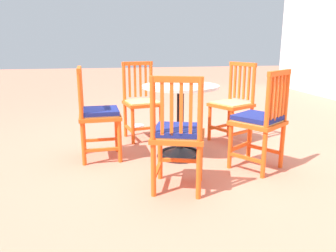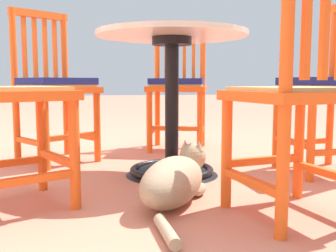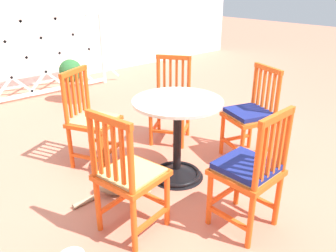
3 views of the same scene
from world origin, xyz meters
TOP-DOWN VIEW (x-y plane):
  - ground_plane at (0.00, 0.00)m, footprint 24.00×24.00m
  - lattice_fence_panel at (-0.12, 3.18)m, footprint 3.14×0.06m
  - cafe_table at (0.02, 0.07)m, footprint 0.76×0.76m
  - orange_chair_tucked_in at (-0.41, 0.79)m, footprint 0.54×0.54m
  - orange_chair_facing_out at (-0.71, -0.24)m, footprint 0.47×0.47m
  - orange_chair_near_fence at (-0.07, -0.74)m, footprint 0.42×0.42m
  - orange_chair_by_planter at (0.79, -0.12)m, footprint 0.50×0.50m
  - orange_chair_at_corner at (0.49, 0.70)m, footprint 0.56×0.56m
  - tabby_cat at (-0.46, 0.15)m, footprint 0.71×0.40m
  - terracotta_planter at (0.28, 2.61)m, footprint 0.32×0.32m

SIDE VIEW (x-z plane):
  - ground_plane at x=0.00m, z-range 0.00..0.00m
  - tabby_cat at x=-0.46m, z-range -0.02..0.21m
  - cafe_table at x=0.02m, z-range -0.08..0.65m
  - terracotta_planter at x=0.28m, z-range 0.02..0.64m
  - orange_chair_tucked_in at x=-0.41m, z-range -0.02..0.89m
  - orange_chair_facing_out at x=-0.71m, z-range -0.02..0.89m
  - orange_chair_near_fence at x=-0.07m, z-range -0.01..0.90m
  - orange_chair_by_planter at x=0.79m, z-range -0.01..0.90m
  - orange_chair_at_corner at x=0.49m, z-range -0.01..0.90m
  - lattice_fence_panel at x=-0.12m, z-range 0.00..1.23m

